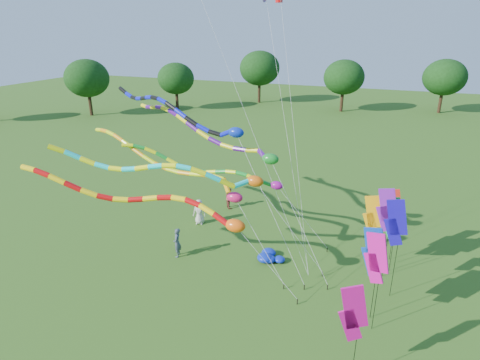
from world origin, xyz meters
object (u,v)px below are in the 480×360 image
(tube_kite_red, at_px, (157,204))
(blue_nylon_heap, at_px, (275,257))
(person_c, at_px, (229,198))
(person_a, at_px, (199,212))
(person_b, at_px, (177,243))
(tube_kite_orange, at_px, (175,167))

(tube_kite_red, distance_m, blue_nylon_heap, 7.86)
(tube_kite_red, xyz_separation_m, person_c, (-0.32, 10.02, -3.81))
(person_c, bearing_deg, person_a, 124.12)
(blue_nylon_heap, bearing_deg, tube_kite_red, -140.68)
(tube_kite_red, height_order, person_b, tube_kite_red)
(tube_kite_orange, relative_size, person_c, 9.30)
(person_a, bearing_deg, tube_kite_red, -93.61)
(tube_kite_red, relative_size, tube_kite_orange, 0.96)
(person_a, xyz_separation_m, person_b, (0.71, -4.31, 0.01))
(tube_kite_red, distance_m, person_b, 4.50)
(person_c, bearing_deg, tube_kite_red, 141.96)
(person_b, bearing_deg, person_a, 168.60)
(tube_kite_orange, relative_size, person_a, 8.18)
(tube_kite_orange, height_order, person_b, tube_kite_orange)
(tube_kite_red, xyz_separation_m, person_b, (-0.53, 2.51, -3.69))
(person_b, relative_size, person_c, 1.15)
(tube_kite_red, bearing_deg, person_a, 94.10)
(blue_nylon_heap, xyz_separation_m, person_c, (-5.38, 5.87, 0.56))
(tube_kite_orange, height_order, person_a, tube_kite_orange)
(tube_kite_red, bearing_deg, blue_nylon_heap, 33.12)
(blue_nylon_heap, bearing_deg, tube_kite_orange, -179.08)
(tube_kite_orange, xyz_separation_m, person_b, (0.75, -1.53, -4.16))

